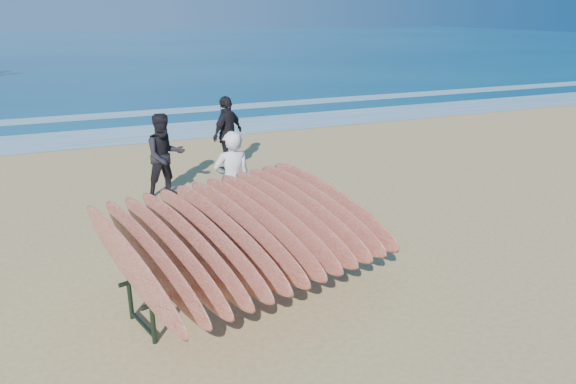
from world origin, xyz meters
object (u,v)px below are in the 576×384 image
at_px(surfboard_rack, 244,230).
at_px(person_dark_b, 228,134).
at_px(person_dark_a, 165,156).
at_px(person_white, 233,181).

relative_size(surfboard_rack, person_dark_b, 2.16).
xyz_separation_m(surfboard_rack, person_dark_a, (-0.33, 4.23, -0.04)).
bearing_deg(person_dark_b, person_white, 36.67).
distance_m(person_dark_a, person_dark_b, 2.08).
height_order(person_white, person_dark_b, person_dark_b).
bearing_deg(person_dark_a, person_white, -82.19).
bearing_deg(surfboard_rack, person_white, 60.97).
bearing_deg(surfboard_rack, person_dark_a, 77.79).
distance_m(person_white, person_dark_b, 3.50).
distance_m(person_white, person_dark_a, 2.28).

